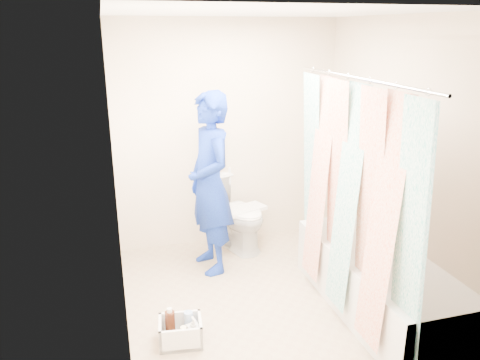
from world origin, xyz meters
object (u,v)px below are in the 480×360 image
object	(u,v)px
plumber	(210,184)
toilet	(236,212)
cleaning_caddy	(182,332)
bathtub	(378,281)

from	to	relation	value
plumber	toilet	bearing A→B (deg)	127.78
toilet	cleaning_caddy	size ratio (longest dim) A/B	2.27
plumber	cleaning_caddy	world-z (taller)	plumber
bathtub	cleaning_caddy	world-z (taller)	bathtub
plumber	bathtub	bearing A→B (deg)	37.73
toilet	plumber	world-z (taller)	plumber
bathtub	toilet	world-z (taller)	toilet
plumber	cleaning_caddy	distance (m)	1.44
toilet	plumber	distance (m)	0.72
bathtub	plumber	size ratio (longest dim) A/B	1.00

